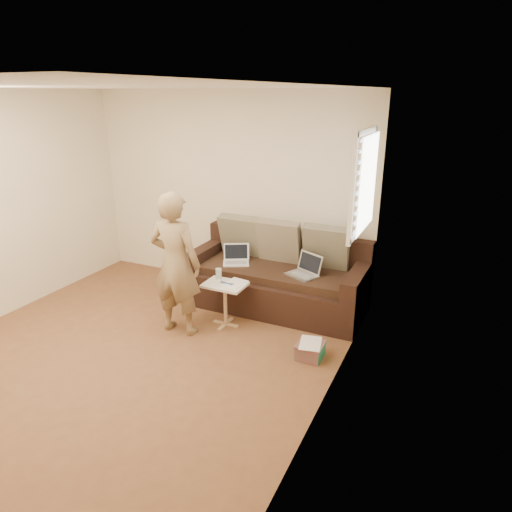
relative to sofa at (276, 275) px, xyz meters
name	(u,v)px	position (x,y,z in m)	size (l,w,h in m)	color
floor	(127,359)	(-0.90, -1.77, -0.42)	(4.50, 4.50, 0.00)	brown
ceiling	(96,87)	(-0.90, -1.77, 2.18)	(4.50, 4.50, 0.00)	white
wall_back	(229,192)	(-0.90, 0.48, 0.87)	(4.00, 4.00, 0.00)	beige
wall_right	(323,271)	(1.10, -1.77, 0.87)	(4.50, 4.50, 0.00)	beige
window_blinds	(364,183)	(1.05, -0.27, 1.28)	(0.12, 0.88, 1.08)	white
sofa	(276,275)	(0.00, 0.00, 0.00)	(2.20, 0.95, 0.85)	black
pillow_left	(241,236)	(-0.60, 0.23, 0.37)	(0.55, 0.14, 0.55)	#685E4C
pillow_mid	(279,241)	(-0.05, 0.21, 0.37)	(0.55, 0.14, 0.55)	#716851
pillow_right	(326,247)	(0.55, 0.24, 0.37)	(0.55, 0.14, 0.55)	#685E4C
laptop_silver	(302,276)	(0.37, -0.12, 0.10)	(0.35, 0.26, 0.24)	#B7BABC
laptop_white	(236,264)	(-0.51, -0.09, 0.10)	(0.32, 0.23, 0.23)	white
person	(176,264)	(-0.75, -1.04, 0.38)	(0.59, 0.40, 1.61)	olive
side_table	(225,304)	(-0.34, -0.71, -0.16)	(0.47, 0.33, 0.52)	silver
drinking_glass	(219,274)	(-0.47, -0.60, 0.16)	(0.07, 0.07, 0.12)	silver
scissors	(227,283)	(-0.31, -0.70, 0.10)	(0.18, 0.10, 0.02)	silver
paper_on_table	(234,283)	(-0.24, -0.66, 0.10)	(0.21, 0.30, 0.00)	white
striped_box	(310,350)	(0.78, -0.96, -0.34)	(0.27, 0.27, 0.17)	red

